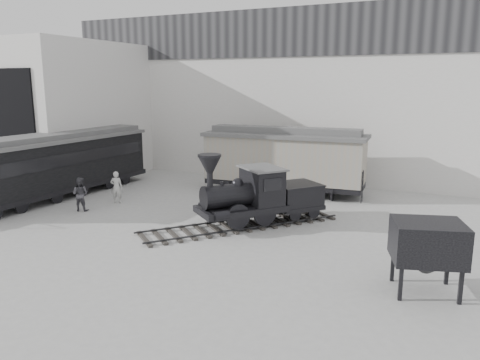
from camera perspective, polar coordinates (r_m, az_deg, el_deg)
The scene contains 9 objects.
ground at distance 18.95m, azimuth -7.15°, elevation -8.05°, with size 90.00×90.00×0.00m, color #9E9E9B.
north_wall at distance 31.55m, azimuth 7.25°, elevation 10.15°, with size 34.00×2.51×11.00m.
west_pavilion at distance 34.75m, azimuth -19.26°, elevation 7.99°, with size 7.00×12.11×9.00m.
locomotive at distance 21.32m, azimuth 1.90°, elevation -2.28°, with size 7.59×8.51×3.32m.
boxcar at distance 27.58m, azimuth 5.43°, elevation 2.62°, with size 9.65×3.56×3.88m.
passenger_coach at distance 28.46m, azimuth -20.88°, elevation 1.84°, with size 3.28×12.76×3.38m.
visitor_a at distance 26.08m, azimuth -14.82°, elevation -0.85°, with size 0.64×0.42×1.74m, color beige.
visitor_b at distance 25.03m, azimuth -18.91°, elevation -1.64°, with size 0.84×0.65×1.73m, color #45444A.
coal_hopper at distance 15.53m, azimuth 21.86°, elevation -7.59°, with size 2.46×2.21×2.26m.
Camera 1 is at (9.50, -15.09, 6.40)m, focal length 35.00 mm.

